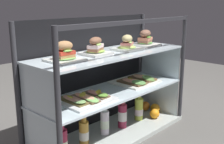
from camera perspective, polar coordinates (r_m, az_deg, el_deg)
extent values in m
cube|color=#585652|center=(2.21, 0.00, -12.90)|extent=(6.00, 6.00, 0.02)
cube|color=#B4BCB6|center=(2.19, 0.00, -12.28)|extent=(1.28, 0.45, 0.03)
cylinder|color=#333338|center=(1.50, -10.67, -7.75)|extent=(0.03, 0.03, 0.88)
cylinder|color=#333338|center=(2.42, 13.85, 0.43)|extent=(0.03, 0.03, 0.88)
cylinder|color=#333338|center=(1.84, -18.42, -4.17)|extent=(0.03, 0.03, 0.88)
cylinder|color=#333338|center=(2.64, 6.00, 1.89)|extent=(0.03, 0.03, 0.88)
cube|color=#333338|center=(1.84, 4.81, 9.96)|extent=(1.25, 0.03, 0.03)
cube|color=black|center=(2.19, -4.20, -0.14)|extent=(1.22, 0.01, 0.84)
cube|color=silver|center=(1.77, -13.88, -13.29)|extent=(0.01, 0.38, 0.31)
cube|color=silver|center=(2.57, 9.28, -4.32)|extent=(0.01, 0.38, 0.31)
cube|color=silver|center=(2.07, 0.00, -3.98)|extent=(1.23, 0.40, 0.01)
cube|color=silver|center=(1.66, -14.49, -3.93)|extent=(0.01, 0.38, 0.27)
cube|color=silver|center=(2.49, 9.55, 2.31)|extent=(0.01, 0.38, 0.27)
cube|color=silver|center=(2.00, 0.00, 3.74)|extent=(1.23, 0.40, 0.01)
cube|color=white|center=(1.73, -9.45, 2.38)|extent=(0.20, 0.20, 0.01)
ellipsoid|color=#6EA453|center=(1.73, -9.47, 2.79)|extent=(0.15, 0.12, 0.01)
cube|color=tan|center=(1.73, -9.48, 3.18)|extent=(0.11, 0.08, 0.02)
cube|color=red|center=(1.72, -9.51, 3.86)|extent=(0.11, 0.08, 0.02)
ellipsoid|color=#8CCB5A|center=(1.69, -8.81, 4.20)|extent=(0.07, 0.03, 0.01)
ellipsoid|color=#AC7B4E|center=(1.72, -9.57, 5.18)|extent=(0.11, 0.08, 0.06)
cube|color=white|center=(1.92, -3.29, 3.73)|extent=(0.17, 0.17, 0.02)
ellipsoid|color=#8EBA4B|center=(1.91, -3.30, 4.20)|extent=(0.14, 0.12, 0.02)
cube|color=#956247|center=(1.91, -3.30, 4.56)|extent=(0.15, 0.12, 0.02)
cube|color=silver|center=(1.91, -3.31, 5.20)|extent=(0.15, 0.13, 0.02)
ellipsoid|color=#97C55F|center=(1.88, -2.65, 5.56)|extent=(0.08, 0.06, 0.02)
ellipsoid|color=brown|center=(1.90, -3.33, 6.27)|extent=(0.15, 0.13, 0.05)
cube|color=white|center=(2.10, 3.02, 4.62)|extent=(0.18, 0.18, 0.02)
ellipsoid|color=#A3CB63|center=(2.09, 3.03, 5.01)|extent=(0.15, 0.12, 0.01)
cube|color=#DBC786|center=(2.09, 3.03, 5.26)|extent=(0.13, 0.12, 0.02)
cube|color=#D77870|center=(2.09, 3.04, 5.70)|extent=(0.14, 0.12, 0.02)
ellipsoid|color=#A2BA64|center=(2.07, 3.73, 5.95)|extent=(0.07, 0.06, 0.02)
ellipsoid|color=tan|center=(2.09, 3.05, 6.70)|extent=(0.14, 0.12, 0.06)
cube|color=white|center=(2.32, 6.62, 5.46)|extent=(0.19, 0.19, 0.02)
ellipsoid|color=#4F8C3F|center=(2.32, 6.63, 5.85)|extent=(0.14, 0.12, 0.02)
cube|color=#8F624B|center=(2.32, 6.64, 6.14)|extent=(0.14, 0.11, 0.02)
cube|color=tan|center=(2.32, 6.66, 6.65)|extent=(0.14, 0.12, 0.02)
ellipsoid|color=#5A9A37|center=(2.29, 7.40, 6.92)|extent=(0.08, 0.05, 0.01)
ellipsoid|color=brown|center=(2.31, 6.68, 7.66)|extent=(0.14, 0.12, 0.06)
cube|color=white|center=(1.87, -5.42, -5.55)|extent=(0.34, 0.29, 0.01)
cube|color=brown|center=(1.83, -7.88, -5.73)|extent=(0.08, 0.23, 0.01)
ellipsoid|color=#8CBC6B|center=(1.77, -6.51, -5.90)|extent=(0.10, 0.13, 0.03)
ellipsoid|color=#EAA186|center=(1.82, -7.90, -5.28)|extent=(0.07, 0.18, 0.02)
cylinder|color=yellow|center=(1.82, -8.32, -4.91)|extent=(0.05, 0.05, 0.02)
cube|color=brown|center=(1.86, -5.49, -5.32)|extent=(0.08, 0.22, 0.01)
ellipsoid|color=#83BF62|center=(1.81, -4.08, -5.47)|extent=(0.08, 0.12, 0.03)
ellipsoid|color=#ED9D78|center=(1.85, -5.50, -4.88)|extent=(0.07, 0.18, 0.02)
cylinder|color=#F6DF49|center=(1.85, -5.92, -4.51)|extent=(0.05, 0.05, 0.02)
cube|color=brown|center=(1.93, -3.22, -4.52)|extent=(0.08, 0.20, 0.01)
ellipsoid|color=#69A139|center=(1.89, -1.97, -4.60)|extent=(0.10, 0.12, 0.02)
ellipsoid|color=#EF9280|center=(1.93, -3.23, -4.18)|extent=(0.07, 0.16, 0.01)
cylinder|color=yellow|center=(1.91, -2.89, -4.07)|extent=(0.06, 0.06, 0.03)
cube|color=white|center=(2.29, 4.61, -1.90)|extent=(0.34, 0.29, 0.01)
cube|color=brown|center=(2.22, 4.04, -2.05)|extent=(0.12, 0.22, 0.01)
ellipsoid|color=#5E954B|center=(2.18, 5.39, -2.07)|extent=(0.13, 0.13, 0.03)
ellipsoid|color=#E2987C|center=(2.22, 4.05, -1.75)|extent=(0.10, 0.18, 0.01)
cylinder|color=yellow|center=(2.24, 3.67, -1.32)|extent=(0.04, 0.04, 0.02)
cube|color=brown|center=(2.33, 6.06, -1.28)|extent=(0.12, 0.22, 0.02)
ellipsoid|color=#5B863E|center=(2.29, 7.35, -1.24)|extent=(0.13, 0.13, 0.04)
ellipsoid|color=#E4A37A|center=(2.33, 6.07, -0.93)|extent=(0.10, 0.17, 0.01)
cylinder|color=yellow|center=(2.31, 6.55, -0.82)|extent=(0.05, 0.05, 0.02)
cylinder|color=#9D213D|center=(1.88, -9.91, -13.77)|extent=(0.07, 0.07, 0.18)
cylinder|color=#F1E8CC|center=(1.88, -9.90, -14.08)|extent=(0.07, 0.07, 0.05)
cylinder|color=maroon|center=(1.83, -10.06, -10.72)|extent=(0.03, 0.03, 0.04)
cylinder|color=black|center=(1.82, -10.10, -9.89)|extent=(0.04, 0.04, 0.01)
cylinder|color=gold|center=(2.01, -5.64, -11.98)|extent=(0.07, 0.07, 0.16)
cylinder|color=white|center=(2.02, -5.62, -12.49)|extent=(0.07, 0.07, 0.06)
cylinder|color=gold|center=(1.96, -5.71, -9.37)|extent=(0.04, 0.04, 0.04)
cylinder|color=black|center=(1.95, -5.73, -8.65)|extent=(0.04, 0.04, 0.01)
cylinder|color=white|center=(2.12, -1.46, -10.11)|extent=(0.06, 0.06, 0.18)
cylinder|color=white|center=(2.13, -1.46, -10.33)|extent=(0.07, 0.07, 0.06)
cylinder|color=silver|center=(2.08, -1.48, -7.43)|extent=(0.03, 0.03, 0.04)
cylinder|color=gold|center=(2.07, -1.49, -6.84)|extent=(0.04, 0.04, 0.01)
cylinder|color=#962441|center=(2.23, 2.07, -8.78)|extent=(0.07, 0.07, 0.18)
cylinder|color=silver|center=(2.23, 2.07, -8.75)|extent=(0.07, 0.07, 0.08)
cylinder|color=#9A2C39|center=(2.19, 2.09, -6.17)|extent=(0.04, 0.04, 0.03)
cylinder|color=black|center=(2.18, 2.10, -5.62)|extent=(0.04, 0.04, 0.01)
cylinder|color=#BFD246|center=(2.38, 5.30, -7.37)|extent=(0.07, 0.07, 0.18)
cylinder|color=white|center=(2.39, 5.29, -7.90)|extent=(0.07, 0.07, 0.05)
cylinder|color=#BEC74C|center=(2.34, 5.36, -4.97)|extent=(0.03, 0.03, 0.03)
cylinder|color=black|center=(2.34, 5.37, -4.46)|extent=(0.04, 0.04, 0.01)
sphere|color=orange|center=(2.59, 6.69, -6.76)|extent=(0.08, 0.08, 0.08)
sphere|color=orange|center=(2.43, 8.52, -8.23)|extent=(0.08, 0.08, 0.08)
sphere|color=orange|center=(2.54, 8.60, -7.19)|extent=(0.08, 0.08, 0.08)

